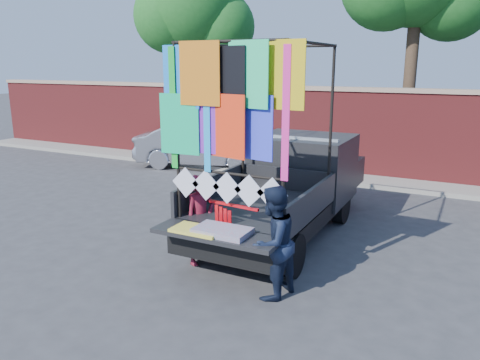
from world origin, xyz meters
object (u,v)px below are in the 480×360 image
at_px(sedan, 203,145).
at_px(woman, 200,220).
at_px(pickup_truck, 293,183).
at_px(man, 273,243).

height_order(sedan, woman, woman).
xyz_separation_m(pickup_truck, woman, (-0.70, -2.44, -0.15)).
bearing_deg(woman, man, -87.66).
distance_m(pickup_truck, woman, 2.55).
relative_size(pickup_truck, woman, 3.78).
bearing_deg(pickup_truck, sedan, 138.51).
bearing_deg(man, woman, -97.10).
relative_size(pickup_truck, man, 3.47).
height_order(pickup_truck, woman, pickup_truck).
height_order(pickup_truck, sedan, pickup_truck).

